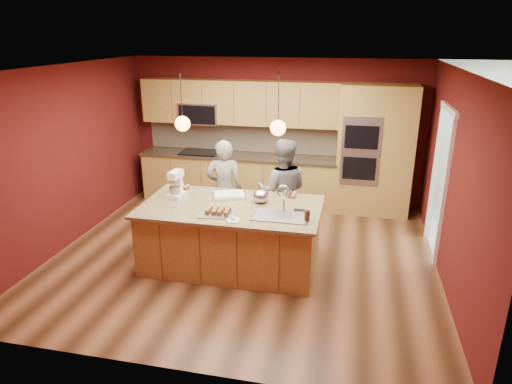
% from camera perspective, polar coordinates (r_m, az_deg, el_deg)
% --- Properties ---
extents(floor, '(5.50, 5.50, 0.00)m').
position_cam_1_polar(floor, '(6.85, -1.50, -7.90)').
color(floor, '#402513').
rests_on(floor, ground).
extents(ceiling, '(5.50, 5.50, 0.00)m').
position_cam_1_polar(ceiling, '(6.09, -1.73, 15.25)').
color(ceiling, white).
rests_on(ceiling, ground).
extents(wall_back, '(5.50, 0.00, 5.50)m').
position_cam_1_polar(wall_back, '(8.71, 2.37, 7.58)').
color(wall_back, '#4D1010').
rests_on(wall_back, ground).
extents(wall_front, '(5.50, 0.00, 5.50)m').
position_cam_1_polar(wall_front, '(4.12, -10.04, -6.80)').
color(wall_front, '#4D1010').
rests_on(wall_front, ground).
extents(wall_left, '(0.00, 5.00, 5.00)m').
position_cam_1_polar(wall_left, '(7.47, -22.59, 4.05)').
color(wall_left, '#4D1010').
rests_on(wall_left, ground).
extents(wall_right, '(0.00, 5.00, 5.00)m').
position_cam_1_polar(wall_right, '(6.30, 23.48, 1.21)').
color(wall_right, '#4D1010').
rests_on(wall_right, ground).
extents(cabinet_run, '(3.74, 0.64, 2.30)m').
position_cam_1_polar(cabinet_run, '(8.70, -2.39, 5.08)').
color(cabinet_run, olive).
rests_on(cabinet_run, floor).
extents(oven_column, '(1.30, 0.62, 2.30)m').
position_cam_1_polar(oven_column, '(8.34, 14.60, 5.01)').
color(oven_column, olive).
rests_on(oven_column, floor).
extents(doorway_trim, '(0.08, 1.11, 2.20)m').
position_cam_1_polar(doorway_trim, '(7.13, 21.91, 0.92)').
color(doorway_trim, white).
rests_on(doorway_trim, wall_right).
extents(pendant_left, '(0.20, 0.20, 0.80)m').
position_cam_1_polar(pendant_left, '(6.12, -9.16, 8.46)').
color(pendant_left, black).
rests_on(pendant_left, ceiling).
extents(pendant_right, '(0.20, 0.20, 0.80)m').
position_cam_1_polar(pendant_right, '(5.79, 2.78, 8.04)').
color(pendant_right, black).
rests_on(pendant_right, ceiling).
extents(island, '(2.45, 1.37, 1.28)m').
position_cam_1_polar(island, '(6.40, -2.96, -5.39)').
color(island, olive).
rests_on(island, floor).
extents(person_left, '(0.64, 0.49, 1.59)m').
position_cam_1_polar(person_left, '(7.21, -3.99, 0.37)').
color(person_left, black).
rests_on(person_left, floor).
extents(person_right, '(0.87, 0.72, 1.65)m').
position_cam_1_polar(person_right, '(7.01, 3.31, 0.07)').
color(person_right, slate).
rests_on(person_right, floor).
extents(stand_mixer, '(0.23, 0.30, 0.38)m').
position_cam_1_polar(stand_mixer, '(6.60, -9.96, 0.77)').
color(stand_mixer, white).
rests_on(stand_mixer, island).
extents(sheet_cake, '(0.58, 0.50, 0.05)m').
position_cam_1_polar(sheet_cake, '(6.56, -3.37, -0.38)').
color(sheet_cake, white).
rests_on(sheet_cake, island).
extents(cooling_rack, '(0.49, 0.38, 0.02)m').
position_cam_1_polar(cooling_rack, '(5.94, -4.87, -2.71)').
color(cooling_rack, '#A8AAB0').
rests_on(cooling_rack, island).
extents(mixing_bowl, '(0.23, 0.23, 0.20)m').
position_cam_1_polar(mixing_bowl, '(6.30, 0.59, -0.53)').
color(mixing_bowl, '#B6B9BE').
rests_on(mixing_bowl, island).
extents(plate, '(0.18, 0.18, 0.01)m').
position_cam_1_polar(plate, '(5.73, -2.86, -3.56)').
color(plate, silver).
rests_on(plate, island).
extents(tumbler, '(0.07, 0.07, 0.14)m').
position_cam_1_polar(tumbler, '(5.74, 6.39, -2.95)').
color(tumbler, '#311C0C').
rests_on(tumbler, island).
extents(phone, '(0.14, 0.08, 0.01)m').
position_cam_1_polar(phone, '(6.07, 5.44, -2.29)').
color(phone, black).
rests_on(phone, island).
extents(cupcakes_left, '(0.15, 0.15, 0.07)m').
position_cam_1_polar(cupcakes_left, '(6.93, -8.96, 0.60)').
color(cupcakes_left, tan).
rests_on(cupcakes_left, island).
extents(cupcakes_rack, '(0.33, 0.25, 0.07)m').
position_cam_1_polar(cupcakes_rack, '(5.94, -4.74, -2.27)').
color(cupcakes_rack, tan).
rests_on(cupcakes_rack, island).
extents(cupcakes_right, '(0.21, 0.21, 0.06)m').
position_cam_1_polar(cupcakes_right, '(6.57, 4.18, -0.29)').
color(cupcakes_right, tan).
rests_on(cupcakes_right, island).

